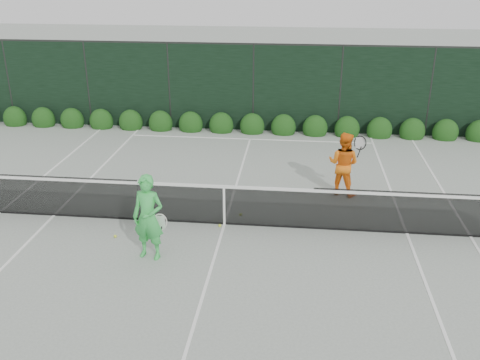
# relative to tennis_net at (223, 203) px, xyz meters

# --- Properties ---
(ground) EXTENTS (80.00, 80.00, 0.00)m
(ground) POSITION_rel_tennis_net_xyz_m (0.02, 0.00, -0.53)
(ground) COLOR gray
(ground) RESTS_ON ground
(tennis_net) EXTENTS (12.90, 0.10, 1.07)m
(tennis_net) POSITION_rel_tennis_net_xyz_m (0.00, 0.00, 0.00)
(tennis_net) COLOR #10321E
(tennis_net) RESTS_ON ground
(player_woman) EXTENTS (0.72, 0.54, 1.79)m
(player_woman) POSITION_rel_tennis_net_xyz_m (-1.28, -1.60, 0.36)
(player_woman) COLOR green
(player_woman) RESTS_ON ground
(player_man) EXTENTS (1.00, 0.90, 1.66)m
(player_man) POSITION_rel_tennis_net_xyz_m (2.82, 2.08, 0.30)
(player_man) COLOR orange
(player_man) RESTS_ON ground
(court_lines) EXTENTS (11.03, 23.83, 0.01)m
(court_lines) POSITION_rel_tennis_net_xyz_m (0.02, 0.00, -0.53)
(court_lines) COLOR white
(court_lines) RESTS_ON ground
(windscreen_fence) EXTENTS (32.00, 21.07, 3.06)m
(windscreen_fence) POSITION_rel_tennis_net_xyz_m (0.02, -2.71, 0.98)
(windscreen_fence) COLOR black
(windscreen_fence) RESTS_ON ground
(hedge_row) EXTENTS (31.66, 0.65, 0.94)m
(hedge_row) POSITION_rel_tennis_net_xyz_m (0.02, 7.15, -0.30)
(hedge_row) COLOR #11350E
(hedge_row) RESTS_ON ground
(tennis_balls) EXTENTS (2.69, 1.45, 0.07)m
(tennis_balls) POSITION_rel_tennis_net_xyz_m (-0.66, -0.18, -0.50)
(tennis_balls) COLOR #D0E232
(tennis_balls) RESTS_ON ground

